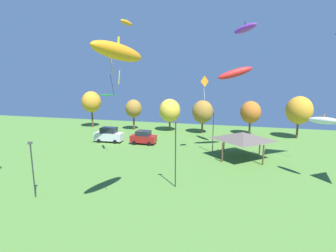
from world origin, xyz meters
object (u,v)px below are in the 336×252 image
(kite_flying_10, at_px, (205,83))
(treeline_tree_1, at_px, (134,109))
(kite_flying_4, at_px, (245,29))
(treeline_tree_5, at_px, (299,110))
(treeline_tree_0, at_px, (91,102))
(kite_flying_7, at_px, (324,121))
(kite_flying_8, at_px, (235,73))
(light_post_1, at_px, (213,130))
(park_pavilion, at_px, (243,136))
(kite_flying_6, at_px, (127,23))
(parked_car_second_from_left, at_px, (143,137))
(light_post_0, at_px, (176,150))
(kite_flying_0, at_px, (111,66))
(treeline_tree_4, at_px, (251,112))
(parked_car_leftmost, at_px, (109,135))
(treeline_tree_3, at_px, (203,112))
(kite_flying_5, at_px, (107,102))
(kite_flying_11, at_px, (118,52))
(light_post_2, at_px, (32,166))
(kite_flying_1, at_px, (333,47))
(treeline_tree_2, at_px, (170,111))

(kite_flying_10, relative_size, treeline_tree_1, 0.51)
(kite_flying_4, xyz_separation_m, treeline_tree_5, (10.15, 10.96, -12.24))
(treeline_tree_0, distance_m, treeline_tree_5, 40.63)
(kite_flying_4, xyz_separation_m, treeline_tree_0, (-30.48, 11.41, -11.82))
(kite_flying_7, bearing_deg, kite_flying_8, 136.26)
(kite_flying_8, height_order, light_post_1, kite_flying_8)
(park_pavilion, relative_size, treeline_tree_1, 1.04)
(kite_flying_4, distance_m, kite_flying_6, 16.59)
(kite_flying_7, relative_size, parked_car_second_from_left, 0.71)
(light_post_0, bearing_deg, kite_flying_0, 145.57)
(kite_flying_7, relative_size, treeline_tree_4, 0.46)
(kite_flying_0, relative_size, parked_car_leftmost, 1.08)
(treeline_tree_1, bearing_deg, kite_flying_8, -30.52)
(kite_flying_7, bearing_deg, treeline_tree_1, 144.84)
(kite_flying_8, height_order, treeline_tree_3, kite_flying_8)
(kite_flying_0, height_order, treeline_tree_4, kite_flying_0)
(kite_flying_5, xyz_separation_m, treeline_tree_4, (22.23, 13.70, -2.73))
(parked_car_second_from_left, bearing_deg, kite_flying_11, -74.77)
(kite_flying_10, distance_m, treeline_tree_3, 15.12)
(kite_flying_11, xyz_separation_m, treeline_tree_1, (-11.76, 32.13, -8.35))
(treeline_tree_1, bearing_deg, kite_flying_6, -71.19)
(kite_flying_5, xyz_separation_m, light_post_2, (1.72, -18.17, -3.96))
(kite_flying_6, bearing_deg, kite_flying_1, -5.48)
(kite_flying_4, height_order, treeline_tree_1, kite_flying_4)
(kite_flying_1, bearing_deg, light_post_2, -150.72)
(parked_car_second_from_left, relative_size, treeline_tree_2, 0.63)
(light_post_1, bearing_deg, kite_flying_0, -153.46)
(treeline_tree_1, bearing_deg, parked_car_leftmost, -91.58)
(light_post_1, bearing_deg, parked_car_second_from_left, 169.31)
(kite_flying_11, distance_m, parked_car_leftmost, 27.19)
(light_post_1, bearing_deg, kite_flying_8, 18.82)
(kite_flying_6, bearing_deg, kite_flying_0, -86.86)
(light_post_2, bearing_deg, treeline_tree_4, 57.24)
(kite_flying_0, distance_m, kite_flying_8, 16.75)
(kite_flying_10, xyz_separation_m, light_post_0, (-1.38, -11.81, -6.27))
(treeline_tree_0, height_order, treeline_tree_5, treeline_tree_0)
(kite_flying_5, distance_m, kite_flying_10, 15.48)
(kite_flying_6, relative_size, light_post_2, 0.57)
(kite_flying_0, height_order, light_post_1, kite_flying_0)
(treeline_tree_1, height_order, treeline_tree_3, treeline_tree_3)
(kite_flying_6, relative_size, light_post_0, 0.44)
(kite_flying_0, relative_size, treeline_tree_2, 0.79)
(kite_flying_1, bearing_deg, treeline_tree_4, 114.87)
(treeline_tree_2, bearing_deg, treeline_tree_4, 1.06)
(kite_flying_4, height_order, treeline_tree_4, kite_flying_4)
(treeline_tree_0, bearing_deg, kite_flying_4, -20.52)
(kite_flying_11, distance_m, treeline_tree_4, 35.93)
(kite_flying_4, bearing_deg, kite_flying_1, -23.19)
(kite_flying_10, height_order, parked_car_second_from_left, kite_flying_10)
(kite_flying_0, bearing_deg, treeline_tree_1, 103.92)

